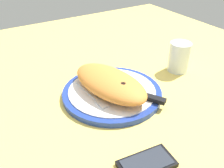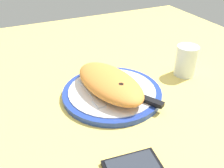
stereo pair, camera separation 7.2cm
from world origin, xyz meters
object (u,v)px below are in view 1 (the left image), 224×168
Objects in this scene: knife at (140,95)px; calzone at (109,82)px; water_glass at (179,59)px; fork at (93,96)px; smartphone at (147,164)px; plate at (112,93)px.

calzone is at bearing -142.12° from knife.
water_glass is at bearing 110.09° from knife.
smartphone is at bearing -2.60° from fork.
plate is at bearing -145.41° from knife.
fork is 1.30× the size of smartphone.
water_glass is (-1.35, 33.53, 2.29)cm from fork.
calzone is 2.78× the size of water_glass.
fork is at bearing -87.69° from plate.
smartphone is (25.38, -1.15, -1.54)cm from fork.
calzone is at bearing 94.63° from fork.
fork reaches higher than plate.
knife is 1.89× the size of water_glass.
water_glass reaches higher than smartphone.
water_glass reaches higher than plate.
knife is at bearing 34.59° from plate.
smartphone is (25.64, -7.43, -0.36)cm from plate.
knife is 1.55× the size of smartphone.
fork is at bearing -87.69° from water_glass.
calzone is (-0.19, -0.77, 3.73)cm from plate.
smartphone is at bearing -33.56° from knife.
plate is 8.72cm from knife.
plate is 6.39cm from fork.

